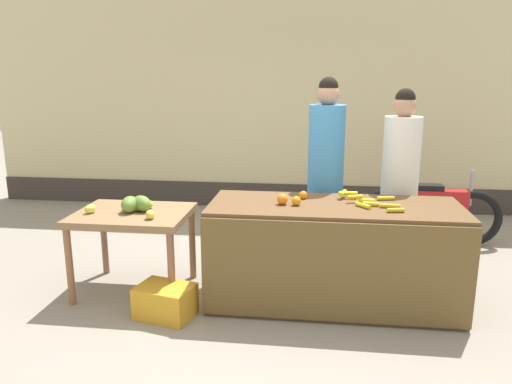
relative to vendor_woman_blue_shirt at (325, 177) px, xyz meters
The scene contains 12 objects.
ground_plane 1.22m from the vendor_woman_blue_shirt, 121.71° to the right, with size 24.00×24.00×0.00m, color gray.
market_wall_back 2.58m from the vendor_woman_blue_shirt, 99.28° to the left, with size 9.04×0.23×3.35m.
fruit_stall_counter 0.85m from the vendor_woman_blue_shirt, 83.91° to the right, with size 2.08×0.83×0.86m.
side_table_wooden 1.83m from the vendor_woman_blue_shirt, 158.93° to the right, with size 0.98×0.78×0.74m.
banana_bunch_pile 0.69m from the vendor_woman_blue_shirt, 60.03° to the right, with size 0.49×0.51×0.07m.
orange_pile 0.73m from the vendor_woman_blue_shirt, 113.62° to the right, with size 0.25×0.30×0.09m.
mango_papaya_pile 1.79m from the vendor_woman_blue_shirt, 159.28° to the right, with size 0.67×0.54×0.14m.
vendor_woman_blue_shirt is the anchor object (origin of this frame).
vendor_woman_white_shirt 0.69m from the vendor_woman_blue_shirt, ahead, with size 0.34×0.34×1.79m.
parked_motorcycle 1.65m from the vendor_woman_blue_shirt, 38.61° to the left, with size 1.60×0.18×0.88m.
produce_crate 1.87m from the vendor_woman_blue_shirt, 139.17° to the right, with size 0.44×0.32×0.26m, color gold.
produce_sack 1.19m from the vendor_woman_blue_shirt, behind, with size 0.36×0.30×0.47m, color maroon.
Camera 1 is at (0.30, -3.91, 1.90)m, focal length 33.92 mm.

